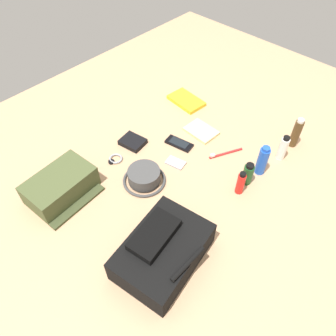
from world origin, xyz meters
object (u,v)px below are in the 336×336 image
object	(u,v)px
toothbrush	(224,154)
wallet	(133,142)
cologne_bottle	(296,133)
notepad	(201,131)
wristwatch	(115,159)
sunscreen_spray	(241,183)
deodorant_spray	(262,161)
shampoo_bottle	(248,174)
toiletry_pouch	(61,186)
toothpaste_tube	(283,148)
cell_phone	(179,143)
backpack	(163,251)
media_player	(175,163)
bucket_hat	(144,177)
paperback_novel	(186,101)

from	to	relation	value
toothbrush	wallet	distance (m)	0.43
cologne_bottle	notepad	size ratio (longest dim) A/B	1.02
wristwatch	toothbrush	world-z (taller)	toothbrush
wallet	sunscreen_spray	bearing A→B (deg)	92.44
sunscreen_spray	wallet	distance (m)	0.54
deodorant_spray	cologne_bottle	bearing A→B (deg)	175.54
shampoo_bottle	wristwatch	distance (m)	0.59
toiletry_pouch	notepad	world-z (taller)	toiletry_pouch
toiletry_pouch	cologne_bottle	bearing A→B (deg)	149.09
toothpaste_tube	cell_phone	world-z (taller)	toothpaste_tube
toothpaste_tube	cologne_bottle	bearing A→B (deg)	-178.69
shampoo_bottle	wallet	xyz separation A→B (m)	(0.17, -0.52, -0.04)
toothpaste_tube	deodorant_spray	distance (m)	0.14
sunscreen_spray	cell_phone	size ratio (longest dim) A/B	0.84
sunscreen_spray	notepad	world-z (taller)	sunscreen_spray
backpack	media_player	distance (m)	0.46
wallet	backpack	bearing A→B (deg)	48.38
toothpaste_tube	media_player	world-z (taller)	toothpaste_tube
bucket_hat	toothpaste_tube	size ratio (longest dim) A/B	1.43
cell_phone	toiletry_pouch	bearing A→B (deg)	-15.87
deodorant_spray	shampoo_bottle	distance (m)	0.09
deodorant_spray	media_player	distance (m)	0.38
shampoo_bottle	media_player	xyz separation A→B (m)	(0.13, -0.29, -0.05)
shampoo_bottle	wallet	bearing A→B (deg)	-71.84
toothpaste_tube	shampoo_bottle	size ratio (longest dim) A/B	1.19
media_player	wallet	size ratio (longest dim) A/B	0.85
bucket_hat	cell_phone	xyz separation A→B (m)	(-0.27, -0.04, -0.02)
toiletry_pouch	shampoo_bottle	bearing A→B (deg)	137.89
cell_phone	wristwatch	distance (m)	0.31
backpack	sunscreen_spray	world-z (taller)	backpack
deodorant_spray	paperback_novel	distance (m)	0.58
shampoo_bottle	wristwatch	xyz separation A→B (m)	(0.30, -0.50, -0.05)
bucket_hat	paperback_novel	xyz separation A→B (m)	(-0.54, -0.23, -0.02)
backpack	cell_phone	bearing A→B (deg)	-143.80
backpack	paperback_novel	xyz separation A→B (m)	(-0.74, -0.54, -0.05)
deodorant_spray	bucket_hat	bearing A→B (deg)	-40.69
shampoo_bottle	toiletry_pouch	bearing A→B (deg)	-42.11
shampoo_bottle	deodorant_spray	bearing A→B (deg)	173.77
backpack	wallet	world-z (taller)	backpack
toiletry_pouch	wristwatch	xyz separation A→B (m)	(-0.27, 0.01, -0.04)
media_player	toiletry_pouch	bearing A→B (deg)	-26.93
toiletry_pouch	shampoo_bottle	world-z (taller)	shampoo_bottle
toiletry_pouch	toothbrush	xyz separation A→B (m)	(-0.64, 0.35, -0.04)
deodorant_spray	notepad	size ratio (longest dim) A/B	0.99
toiletry_pouch	wallet	bearing A→B (deg)	-178.70
backpack	deodorant_spray	size ratio (longest dim) A/B	2.47
backpack	notepad	world-z (taller)	backpack
bucket_hat	cologne_bottle	bearing A→B (deg)	151.20
bucket_hat	deodorant_spray	bearing A→B (deg)	139.31
bucket_hat	sunscreen_spray	size ratio (longest dim) A/B	1.59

